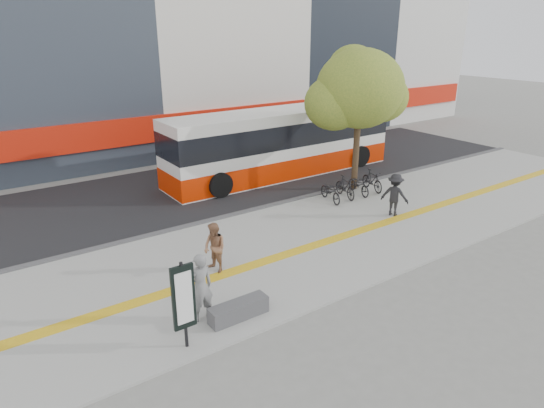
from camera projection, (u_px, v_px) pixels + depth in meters
ground at (291, 273)px, 14.58m from camera, size 120.00×120.00×0.00m
sidewalk at (264, 254)px, 15.72m from camera, size 40.00×7.00×0.08m
tactile_strip at (272, 259)px, 15.32m from camera, size 40.00×0.45×0.01m
street at (171, 193)px, 21.48m from camera, size 40.00×8.00×0.06m
curb at (213, 220)px, 18.40m from camera, size 40.00×0.25×0.14m
bench at (239, 310)px, 12.16m from camera, size 1.60×0.45×0.45m
signboard at (184, 299)px, 10.69m from camera, size 0.55×0.10×2.20m
street_tree at (358, 90)px, 20.55m from camera, size 4.40×3.80×6.31m
bus at (282, 144)px, 23.68m from camera, size 12.19×2.89×3.24m
bicycle_row at (352, 186)px, 20.88m from camera, size 3.36×1.72×0.95m
seated_woman at (200, 287)px, 11.86m from camera, size 0.67×0.44×1.84m
pedestrian_tan at (215, 248)px, 14.30m from camera, size 0.73×0.86×1.56m
pedestrian_dark at (395, 195)px, 18.60m from camera, size 1.05×1.26×1.69m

